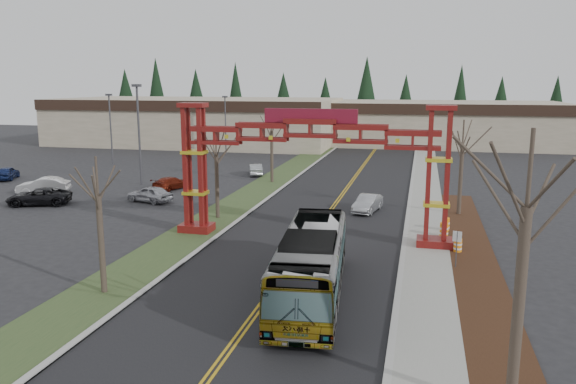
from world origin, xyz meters
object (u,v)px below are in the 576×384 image
(bare_tree_median_near, at_px, (98,197))
(light_pole_far, at_px, (225,121))
(parked_car_near_b, at_px, (43,186))
(transit_bus, at_px, (311,264))
(parked_car_mid_a, at_px, (171,183))
(parked_car_far_a, at_px, (255,170))
(silver_sedan, at_px, (368,203))
(parked_car_mid_b, at_px, (7,173))
(bare_tree_right_near, at_px, (527,209))
(street_sign, at_px, (457,242))
(barrel_south, at_px, (458,246))
(parked_car_near_a, at_px, (150,194))
(light_pole_near, at_px, (139,127))
(light_pole_mid, at_px, (110,124))
(barrel_mid, at_px, (444,231))
(gateway_arch, at_px, (310,150))
(retail_building_east, at_px, (442,123))
(parked_car_near_c, at_px, (39,197))
(bare_tree_median_far, at_px, (272,131))
(barrel_north, at_px, (446,225))
(bare_tree_median_mid, at_px, (216,155))
(bare_tree_right_far, at_px, (462,147))
(retail_building_west, at_px, (198,121))

(bare_tree_median_near, height_order, light_pole_far, light_pole_far)
(parked_car_near_b, distance_m, bare_tree_median_near, 28.91)
(transit_bus, relative_size, parked_car_mid_a, 2.85)
(transit_bus, xyz_separation_m, parked_car_far_a, (-13.06, 34.12, -1.03))
(silver_sedan, relative_size, parked_car_mid_b, 1.00)
(silver_sedan, relative_size, bare_tree_right_near, 0.46)
(transit_bus, distance_m, street_sign, 9.27)
(transit_bus, relative_size, bare_tree_right_near, 1.34)
(transit_bus, bearing_deg, barrel_south, 45.52)
(parked_car_near_a, height_order, light_pole_near, light_pole_near)
(parked_car_near_b, height_order, barrel_south, parked_car_near_b)
(light_pole_mid, distance_m, barrel_mid, 47.26)
(gateway_arch, bearing_deg, parked_car_near_a, 152.17)
(retail_building_east, bearing_deg, parked_car_mid_b, -134.61)
(light_pole_near, height_order, light_pole_far, light_pole_near)
(street_sign, bearing_deg, retail_building_east, 89.21)
(parked_car_near_a, relative_size, barrel_south, 4.58)
(gateway_arch, xyz_separation_m, bare_tree_median_near, (-8.00, -11.78, -1.12))
(street_sign, height_order, barrel_south, street_sign)
(silver_sedan, height_order, barrel_south, silver_sedan)
(transit_bus, bearing_deg, parked_car_near_c, 144.78)
(parked_car_near_a, height_order, barrel_mid, parked_car_near_a)
(light_pole_near, xyz_separation_m, light_pole_far, (0.38, 24.40, -1.00))
(silver_sedan, bearing_deg, transit_bus, -81.27)
(bare_tree_median_near, bearing_deg, bare_tree_median_far, 90.00)
(light_pole_mid, bearing_deg, bare_tree_median_near, -59.98)
(parked_car_near_c, distance_m, barrel_north, 33.27)
(parked_car_mid_a, xyz_separation_m, light_pole_far, (-3.72, 26.11, 4.19))
(light_pole_mid, distance_m, light_pole_far, 16.42)
(parked_car_far_a, bearing_deg, bare_tree_median_mid, 77.78)
(bare_tree_right_near, distance_m, bare_tree_right_far, 27.75)
(retail_building_east, height_order, bare_tree_right_far, bare_tree_right_far)
(parked_car_near_c, height_order, parked_car_mid_b, parked_car_near_c)
(silver_sedan, bearing_deg, light_pole_mid, 162.30)
(retail_building_west, bearing_deg, transit_bus, -63.36)
(light_pole_far, bearing_deg, street_sign, -56.46)
(transit_bus, bearing_deg, retail_building_east, 78.09)
(bare_tree_median_far, distance_m, light_pole_far, 23.66)
(bare_tree_right_near, bearing_deg, gateway_arch, 118.80)
(bare_tree_median_near, bearing_deg, barrel_north, 43.25)
(parked_car_far_a, height_order, barrel_south, parked_car_far_a)
(bare_tree_median_mid, bearing_deg, parked_car_near_c, 176.65)
(bare_tree_right_far, bearing_deg, parked_car_mid_b, 172.86)
(barrel_south, bearing_deg, transit_bus, -128.87)
(street_sign, distance_m, barrel_south, 3.22)
(parked_car_mid_b, bearing_deg, bare_tree_median_far, 166.54)
(silver_sedan, xyz_separation_m, bare_tree_right_near, (7.06, -27.22, 5.97))
(barrel_mid, bearing_deg, barrel_south, -77.68)
(gateway_arch, bearing_deg, parked_car_near_b, 160.84)
(bare_tree_median_mid, xyz_separation_m, barrel_mid, (16.65, -1.75, -4.35))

